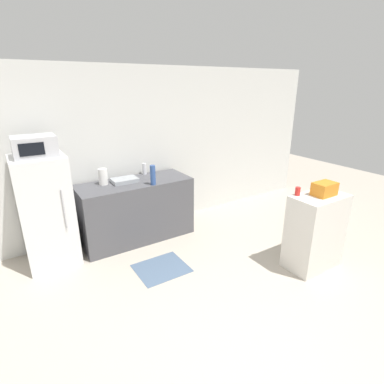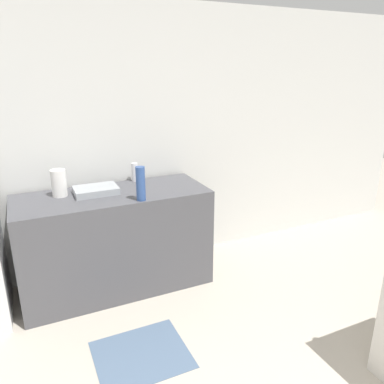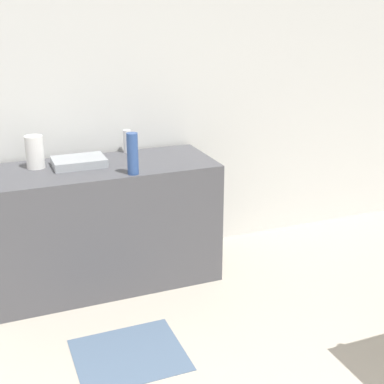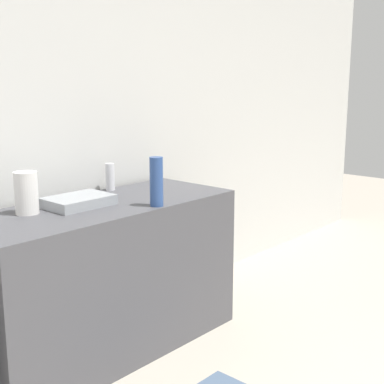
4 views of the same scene
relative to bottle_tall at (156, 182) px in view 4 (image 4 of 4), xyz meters
name	(u,v)px [view 4 (image 4 of 4)]	position (x,y,z in m)	size (l,w,h in m)	color
wall_back	(49,139)	(-0.27, 0.68, 0.22)	(8.00, 0.06, 2.60)	silver
counter	(105,278)	(-0.18, 0.28, -0.61)	(1.70, 0.68, 0.93)	#4C4C51
sink_basin	(78,201)	(-0.31, 0.34, -0.11)	(0.38, 0.27, 0.06)	#9EA3A8
bottle_tall	(156,182)	(0.00, 0.00, 0.00)	(0.08, 0.08, 0.29)	#2D4C8C
bottle_short	(110,177)	(0.11, 0.56, -0.05)	(0.06, 0.06, 0.18)	silver
paper_towel_roll	(26,193)	(-0.61, 0.40, -0.03)	(0.13, 0.13, 0.24)	white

